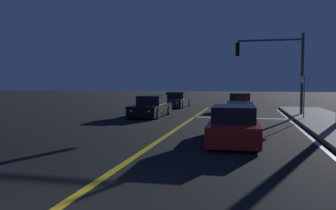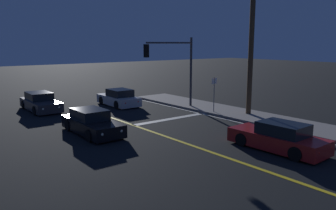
{
  "view_description": "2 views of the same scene",
  "coord_description": "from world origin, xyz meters",
  "views": [
    {
      "loc": [
        3.14,
        -4.15,
        2.17
      ],
      "look_at": [
        -0.84,
        12.86,
        1.0
      ],
      "focal_mm": 35.51,
      "sensor_mm": 36.0,
      "label": 1
    },
    {
      "loc": [
        -10.84,
        -0.59,
        4.93
      ],
      "look_at": [
        0.51,
        13.86,
        1.6
      ],
      "focal_mm": 36.44,
      "sensor_mm": 36.0,
      "label": 2
    }
  ],
  "objects": [
    {
      "name": "lane_line_center",
      "position": [
        0.0,
        9.06,
        0.01
      ],
      "size": [
        0.2,
        30.79,
        0.01
      ],
      "primitive_type": "cube",
      "color": "gold",
      "rests_on": "ground"
    },
    {
      "name": "street_sign_corner",
      "position": [
        6.42,
        16.11,
        1.73
      ],
      "size": [
        0.56,
        0.11,
        2.59
      ],
      "color": "slate",
      "rests_on": "ground"
    },
    {
      "name": "car_far_approaching_red",
      "position": [
        2.73,
        8.31,
        0.58
      ],
      "size": [
        1.93,
        4.67,
        1.34
      ],
      "rotation": [
        0.0,
        0.0,
        0.03
      ],
      "color": "maroon",
      "rests_on": "ground"
    },
    {
      "name": "stop_bar",
      "position": [
        2.96,
        16.61,
        0.01
      ],
      "size": [
        5.92,
        0.5,
        0.01
      ],
      "primitive_type": "cube",
      "color": "silver",
      "rests_on": "ground"
    },
    {
      "name": "car_lead_oncoming_charcoal",
      "position": [
        -2.87,
        25.0,
        0.58
      ],
      "size": [
        1.96,
        4.75,
        1.34
      ],
      "rotation": [
        0.0,
        0.0,
        3.13
      ],
      "color": "#2D2D33",
      "rests_on": "ground"
    },
    {
      "name": "traffic_signal_near_right",
      "position": [
        5.09,
        18.91,
        3.63
      ],
      "size": [
        4.36,
        0.28,
        5.38
      ],
      "rotation": [
        0.0,
        0.0,
        3.14
      ],
      "color": "#38383D",
      "rests_on": "ground"
    },
    {
      "name": "lane_line_edge_right",
      "position": [
        5.67,
        9.06,
        0.01
      ],
      "size": [
        0.16,
        30.79,
        0.01
      ],
      "primitive_type": "cube",
      "color": "silver",
      "rests_on": "ground"
    },
    {
      "name": "car_side_waiting_silver",
      "position": [
        2.75,
        23.13,
        0.58
      ],
      "size": [
        1.97,
        4.27,
        1.34
      ],
      "rotation": [
        0.0,
        0.0,
        -0.02
      ],
      "color": "#B2B5BA",
      "rests_on": "ground"
    },
    {
      "name": "car_parked_curb_black",
      "position": [
        -2.81,
        16.49,
        0.58
      ],
      "size": [
        1.88,
        4.61,
        1.34
      ],
      "rotation": [
        0.0,
        0.0,
        3.14
      ],
      "color": "black",
      "rests_on": "ground"
    }
  ]
}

